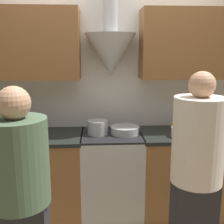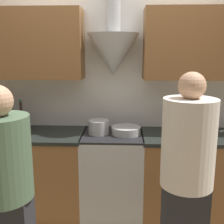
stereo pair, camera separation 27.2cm
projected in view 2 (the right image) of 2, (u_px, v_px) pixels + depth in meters
wall_back at (108, 75)px, 3.01m from camera, size 8.40×0.53×2.60m
counter_left at (12, 173)px, 3.01m from camera, size 1.58×0.62×0.90m
counter_right at (201, 176)px, 2.93m from camera, size 1.27×0.62×0.90m
stove_range at (112, 174)px, 2.97m from camera, size 0.62×0.60×0.90m
wine_bottle_7 at (4, 120)px, 2.91m from camera, size 0.08×0.08×0.32m
wine_bottle_8 at (13, 119)px, 2.91m from camera, size 0.07×0.07×0.35m
wine_bottle_9 at (22, 119)px, 2.90m from camera, size 0.07×0.07×0.34m
stock_pot at (99, 127)px, 2.86m from camera, size 0.21×0.21×0.14m
mixing_bowl at (126, 130)px, 2.85m from camera, size 0.30×0.30×0.08m
orange_fruit at (178, 127)px, 2.98m from camera, size 0.08×0.08×0.08m
saucepan at (181, 134)px, 2.70m from camera, size 0.17×0.17×0.09m
chefs_knife at (221, 131)px, 2.95m from camera, size 0.23×0.10×0.01m
person_foreground_left at (5, 200)px, 1.70m from camera, size 0.35×0.35×1.55m
person_foreground_right at (186, 177)px, 1.95m from camera, size 0.36×0.36×1.60m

